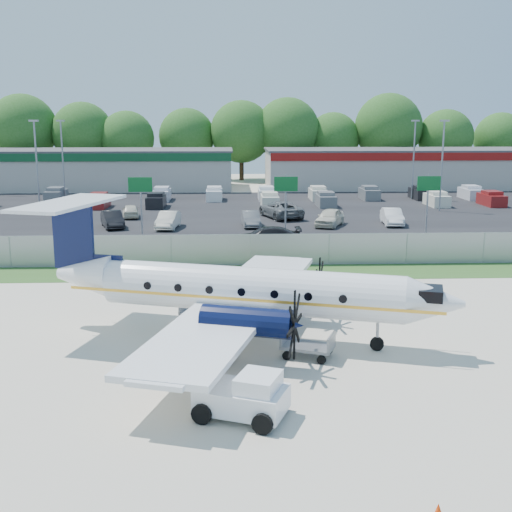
{
  "coord_description": "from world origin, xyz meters",
  "views": [
    {
      "loc": [
        -1.36,
        -25.7,
        9.02
      ],
      "look_at": [
        0.0,
        6.0,
        2.3
      ],
      "focal_mm": 45.0,
      "sensor_mm": 36.0,
      "label": 1
    }
  ],
  "objects_px": {
    "pushback_tug": "(246,396)",
    "baggage_cart_far": "(308,346)",
    "baggage_cart_near": "(207,311)",
    "aircraft": "(242,289)"
  },
  "relations": [
    {
      "from": "pushback_tug",
      "to": "baggage_cart_far",
      "type": "xyz_separation_m",
      "value": [
        2.55,
        5.04,
        -0.22
      ]
    },
    {
      "from": "aircraft",
      "to": "baggage_cart_near",
      "type": "distance_m",
      "value": 3.17
    },
    {
      "from": "pushback_tug",
      "to": "baggage_cart_far",
      "type": "height_order",
      "value": "pushback_tug"
    },
    {
      "from": "aircraft",
      "to": "baggage_cart_far",
      "type": "bearing_deg",
      "value": -42.08
    },
    {
      "from": "aircraft",
      "to": "pushback_tug",
      "type": "xyz_separation_m",
      "value": [
        -0.05,
        -7.3,
        -1.45
      ]
    },
    {
      "from": "pushback_tug",
      "to": "baggage_cart_far",
      "type": "bearing_deg",
      "value": 63.18
    },
    {
      "from": "baggage_cart_far",
      "to": "aircraft",
      "type": "bearing_deg",
      "value": 137.92
    },
    {
      "from": "aircraft",
      "to": "pushback_tug",
      "type": "distance_m",
      "value": 7.45
    },
    {
      "from": "aircraft",
      "to": "baggage_cart_near",
      "type": "relative_size",
      "value": 7.07
    },
    {
      "from": "baggage_cart_near",
      "to": "baggage_cart_far",
      "type": "distance_m",
      "value": 6.06
    }
  ]
}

